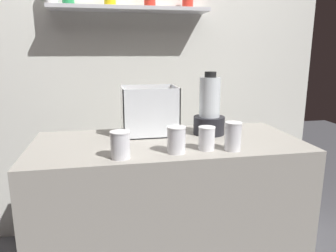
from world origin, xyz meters
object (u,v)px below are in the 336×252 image
juice_cup_beet_middle (207,140)px  carrot_display_bin (149,119)px  juice_cup_beet_left (177,141)px  juice_cup_carrot_right (233,138)px  blender_pitcher (209,111)px  juice_cup_carrot_far_left (120,146)px

juice_cup_beet_middle → carrot_display_bin: bearing=123.0°
carrot_display_bin → juice_cup_beet_left: carrot_display_bin is taller
carrot_display_bin → juice_cup_carrot_right: bearing=-47.9°
blender_pitcher → juice_cup_beet_middle: size_ratio=3.13×
juice_cup_beet_middle → juice_cup_carrot_right: juice_cup_carrot_right is taller
juice_cup_beet_middle → juice_cup_carrot_right: bearing=-14.9°
carrot_display_bin → juice_cup_beet_middle: 0.43m
blender_pitcher → carrot_display_bin: bearing=168.2°
blender_pitcher → juice_cup_carrot_far_left: blender_pitcher is taller
juice_cup_beet_middle → juice_cup_carrot_right: (0.12, -0.03, 0.01)m
carrot_display_bin → juice_cup_beet_left: (0.08, -0.37, -0.03)m
juice_cup_beet_left → juice_cup_carrot_right: (0.27, -0.01, 0.01)m
carrot_display_bin → juice_cup_beet_middle: carrot_display_bin is taller
juice_cup_beet_left → juice_cup_beet_middle: (0.15, 0.02, -0.01)m
juice_cup_beet_middle → juice_cup_carrot_right: 0.12m
carrot_display_bin → juice_cup_beet_left: bearing=-77.6°
blender_pitcher → juice_cup_carrot_far_left: (-0.51, -0.33, -0.08)m
juice_cup_carrot_right → juice_cup_beet_middle: bearing=165.1°
juice_cup_carrot_right → juice_cup_beet_left: bearing=177.3°
juice_cup_beet_middle → juice_cup_beet_left: bearing=-172.5°
juice_cup_carrot_far_left → juice_cup_carrot_right: juice_cup_carrot_right is taller
blender_pitcher → juice_cup_beet_left: (-0.25, -0.30, -0.08)m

